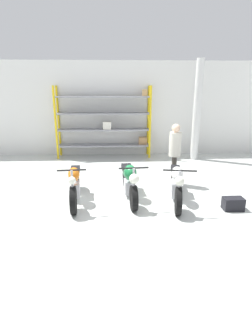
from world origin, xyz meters
TOP-DOWN VIEW (x-y plane):
  - ground_plane at (0.00, 0.00)m, footprint 30.00×30.00m
  - back_wall at (0.00, 4.73)m, footprint 30.00×0.08m
  - shelving_rack at (-0.58, 4.36)m, footprint 3.60×0.63m
  - support_pillar at (2.75, 3.83)m, footprint 0.28×0.28m
  - motorcycle_orange at (-1.22, 0.06)m, footprint 0.60×1.96m
  - motorcycle_green at (0.08, 0.22)m, footprint 0.64×2.03m
  - motorcycle_white at (1.17, -0.03)m, footprint 0.69×2.10m
  - person_browsing at (1.36, 1.09)m, footprint 0.38×0.38m
  - toolbox at (2.33, -0.58)m, footprint 0.44×0.26m

SIDE VIEW (x-z plane):
  - ground_plane at x=0.00m, z-range 0.00..0.00m
  - toolbox at x=2.33m, z-range 0.00..0.28m
  - motorcycle_orange at x=-1.22m, z-range -0.05..0.92m
  - motorcycle_white at x=1.17m, z-range -0.04..0.94m
  - motorcycle_green at x=0.08m, z-range -0.04..0.93m
  - person_browsing at x=1.36m, z-range 0.15..1.84m
  - shelving_rack at x=-0.58m, z-range 0.00..2.69m
  - back_wall at x=0.00m, z-range 0.00..3.60m
  - support_pillar at x=2.75m, z-range 0.00..3.60m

